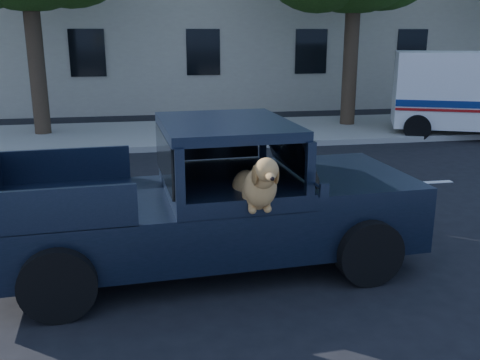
{
  "coord_description": "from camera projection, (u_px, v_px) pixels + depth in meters",
  "views": [
    {
      "loc": [
        -1.22,
        -5.97,
        2.89
      ],
      "look_at": [
        -0.13,
        -0.02,
        1.21
      ],
      "focal_mm": 40.0,
      "sensor_mm": 36.0,
      "label": 1
    }
  ],
  "objects": [
    {
      "name": "ground",
      "position": [
        250.0,
        273.0,
        6.64
      ],
      "size": [
        120.0,
        120.0,
        0.0
      ],
      "primitive_type": "plane",
      "color": "black",
      "rests_on": "ground"
    },
    {
      "name": "far_sidewalk",
      "position": [
        187.0,
        134.0,
        15.35
      ],
      "size": [
        60.0,
        4.0,
        0.15
      ],
      "primitive_type": "cube",
      "color": "gray",
      "rests_on": "ground"
    },
    {
      "name": "lane_stripes",
      "position": [
        317.0,
        188.0,
        10.21
      ],
      "size": [
        21.6,
        0.14,
        0.01
      ],
      "primitive_type": null,
      "color": "silver",
      "rests_on": "ground"
    },
    {
      "name": "pickup_truck",
      "position": [
        201.0,
        219.0,
        6.72
      ],
      "size": [
        5.27,
        2.74,
        1.85
      ],
      "rotation": [
        0.0,
        0.0,
        0.06
      ],
      "color": "black",
      "rests_on": "ground"
    },
    {
      "name": "mail_truck",
      "position": [
        469.0,
        100.0,
        15.05
      ],
      "size": [
        4.74,
        3.52,
        2.36
      ],
      "rotation": [
        0.0,
        0.0,
        -0.4
      ],
      "color": "silver",
      "rests_on": "ground"
    }
  ]
}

